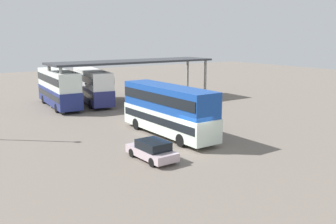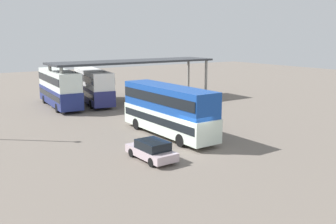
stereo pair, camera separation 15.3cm
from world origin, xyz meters
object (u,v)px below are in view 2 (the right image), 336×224
object	(u,v)px
double_decker_near_canopy	(59,87)
double_decker_mid_row	(93,85)
parked_hatchback	(152,150)
double_decker_main	(168,109)

from	to	relation	value
double_decker_near_canopy	double_decker_mid_row	distance (m)	4.19
parked_hatchback	double_decker_main	bearing A→B (deg)	-46.15
double_decker_near_canopy	double_decker_mid_row	xyz separation A→B (m)	(4.19, -0.00, -0.09)
double_decker_main	parked_hatchback	size ratio (longest dim) A/B	2.61
double_decker_main	parked_hatchback	world-z (taller)	double_decker_main
double_decker_main	double_decker_mid_row	size ratio (longest dim) A/B	0.97
double_decker_main	parked_hatchback	xyz separation A→B (m)	(-4.40, -4.67, -1.62)
double_decker_mid_row	parked_hatchback	bearing A→B (deg)	175.54
double_decker_mid_row	double_decker_main	bearing A→B (deg)	-173.92
parked_hatchback	double_decker_mid_row	distance (m)	23.09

